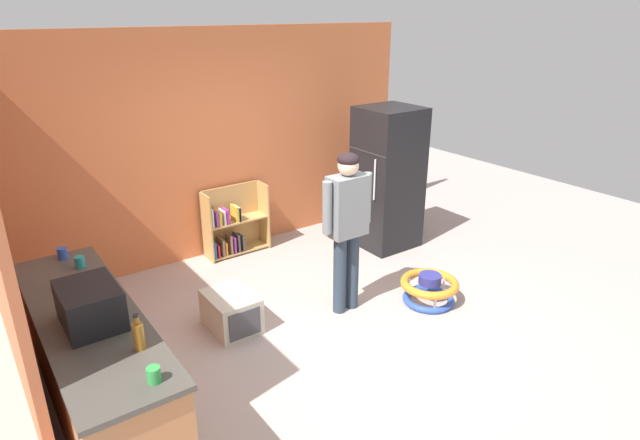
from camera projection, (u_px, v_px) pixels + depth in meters
name	position (u px, v px, depth m)	size (l,w,h in m)	color
ground_plane	(341.00, 327.00, 5.19)	(12.00, 12.00, 0.00)	#B19F98
back_wall	(225.00, 144.00, 6.45)	(5.20, 0.06, 2.70)	#CC6A3D
kitchen_counter	(96.00, 367.00, 3.89)	(0.65, 2.32, 0.90)	#B77648
refrigerator	(387.00, 178.00, 6.70)	(0.73, 0.68, 1.78)	black
bookshelf	(232.00, 225.00, 6.63)	(0.80, 0.28, 0.85)	tan
standing_person	(347.00, 219.00, 5.14)	(0.57, 0.22, 1.65)	#2C3A4A
baby_walker	(429.00, 289.00, 5.57)	(0.60, 0.60, 0.32)	blue
pet_carrier	(231.00, 311.00, 5.11)	(0.42, 0.55, 0.36)	beige
microwave	(90.00, 305.00, 3.56)	(0.37, 0.48, 0.28)	black
banana_bunch	(61.00, 284.00, 4.07)	(0.15, 0.16, 0.04)	yellow
amber_bottle	(139.00, 335.00, 3.30)	(0.07, 0.07, 0.25)	#9E661E
green_cup	(154.00, 375.00, 3.03)	(0.08, 0.08, 0.10)	green
blue_cup	(62.00, 253.00, 4.52)	(0.08, 0.08, 0.10)	blue
teal_cup	(80.00, 262.00, 4.37)	(0.08, 0.08, 0.10)	teal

